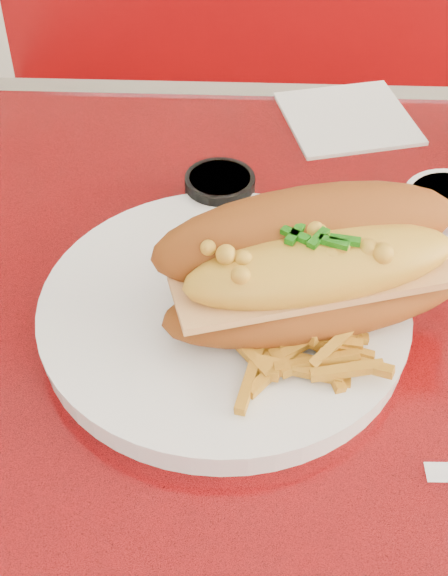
{
  "coord_description": "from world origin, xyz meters",
  "views": [
    {
      "loc": [
        -0.13,
        -0.44,
        1.25
      ],
      "look_at": [
        -0.15,
        0.02,
        0.81
      ],
      "focal_mm": 50.0,
      "sensor_mm": 36.0,
      "label": 1
    }
  ],
  "objects_px": {
    "diner_table": "(386,464)",
    "dinner_plate": "(224,313)",
    "fork": "(310,319)",
    "booth_bench_far": "(319,207)",
    "sauce_cup_left": "(220,190)",
    "gravy_ramekin": "(448,216)",
    "mac_hoagie": "(314,265)"
  },
  "relations": [
    {
      "from": "diner_table",
      "to": "dinner_plate",
      "type": "height_order",
      "value": "dinner_plate"
    },
    {
      "from": "diner_table",
      "to": "fork",
      "type": "xyz_separation_m",
      "value": [
        -0.08,
        0.01,
        0.18
      ]
    },
    {
      "from": "booth_bench_far",
      "to": "sauce_cup_left",
      "type": "relative_size",
      "value": 14.22
    },
    {
      "from": "dinner_plate",
      "to": "fork",
      "type": "distance_m",
      "value": 0.07
    },
    {
      "from": "dinner_plate",
      "to": "gravy_ramekin",
      "type": "xyz_separation_m",
      "value": [
        0.2,
        0.12,
        0.01
      ]
    },
    {
      "from": "booth_bench_far",
      "to": "mac_hoagie",
      "type": "relative_size",
      "value": 4.46
    },
    {
      "from": "dinner_plate",
      "to": "sauce_cup_left",
      "type": "distance_m",
      "value": 0.16
    },
    {
      "from": "diner_table",
      "to": "dinner_plate",
      "type": "xyz_separation_m",
      "value": [
        -0.15,
        0.02,
        0.17
      ]
    },
    {
      "from": "diner_table",
      "to": "mac_hoagie",
      "type": "bearing_deg",
      "value": 165.86
    },
    {
      "from": "mac_hoagie",
      "to": "gravy_ramekin",
      "type": "distance_m",
      "value": 0.18
    },
    {
      "from": "sauce_cup_left",
      "to": "gravy_ramekin",
      "type": "bearing_deg",
      "value": -10.92
    },
    {
      "from": "fork",
      "to": "sauce_cup_left",
      "type": "height_order",
      "value": "sauce_cup_left"
    },
    {
      "from": "mac_hoagie",
      "to": "fork",
      "type": "relative_size",
      "value": 2.03
    },
    {
      "from": "booth_bench_far",
      "to": "gravy_ramekin",
      "type": "bearing_deg",
      "value": -86.16
    },
    {
      "from": "mac_hoagie",
      "to": "sauce_cup_left",
      "type": "height_order",
      "value": "mac_hoagie"
    },
    {
      "from": "gravy_ramekin",
      "to": "booth_bench_far",
      "type": "bearing_deg",
      "value": 93.84
    },
    {
      "from": "booth_bench_far",
      "to": "dinner_plate",
      "type": "height_order",
      "value": "booth_bench_far"
    },
    {
      "from": "diner_table",
      "to": "mac_hoagie",
      "type": "height_order",
      "value": "mac_hoagie"
    },
    {
      "from": "booth_bench_far",
      "to": "gravy_ramekin",
      "type": "distance_m",
      "value": 0.84
    },
    {
      "from": "booth_bench_far",
      "to": "dinner_plate",
      "type": "relative_size",
      "value": 3.08
    },
    {
      "from": "dinner_plate",
      "to": "mac_hoagie",
      "type": "xyz_separation_m",
      "value": [
        0.07,
        -0.0,
        0.06
      ]
    },
    {
      "from": "sauce_cup_left",
      "to": "booth_bench_far",
      "type": "bearing_deg",
      "value": 75.47
    },
    {
      "from": "diner_table",
      "to": "booth_bench_far",
      "type": "height_order",
      "value": "booth_bench_far"
    },
    {
      "from": "fork",
      "to": "gravy_ramekin",
      "type": "height_order",
      "value": "gravy_ramekin"
    },
    {
      "from": "dinner_plate",
      "to": "mac_hoagie",
      "type": "distance_m",
      "value": 0.09
    },
    {
      "from": "booth_bench_far",
      "to": "fork",
      "type": "distance_m",
      "value": 0.95
    },
    {
      "from": "diner_table",
      "to": "gravy_ramekin",
      "type": "relative_size",
      "value": 12.47
    },
    {
      "from": "booth_bench_far",
      "to": "sauce_cup_left",
      "type": "distance_m",
      "value": 0.82
    },
    {
      "from": "booth_bench_far",
      "to": "mac_hoagie",
      "type": "bearing_deg",
      "value": -96.04
    },
    {
      "from": "fork",
      "to": "gravy_ramekin",
      "type": "distance_m",
      "value": 0.18
    },
    {
      "from": "booth_bench_far",
      "to": "sauce_cup_left",
      "type": "bearing_deg",
      "value": -104.53
    },
    {
      "from": "gravy_ramekin",
      "to": "diner_table",
      "type": "bearing_deg",
      "value": -107.8
    }
  ]
}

